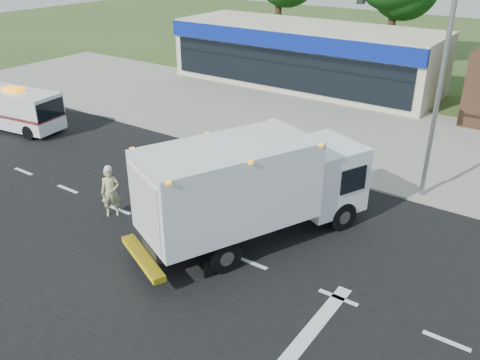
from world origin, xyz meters
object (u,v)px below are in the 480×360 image
at_px(ems_box_truck, 252,184).
at_px(ambulance_van, 19,109).
at_px(traffic_signal_pole, 424,71).
at_px(emergency_worker, 111,191).

distance_m(ems_box_truck, ambulance_van, 16.13).
relative_size(ems_box_truck, traffic_signal_pole, 1.06).
distance_m(emergency_worker, traffic_signal_pole, 12.12).
distance_m(ambulance_van, traffic_signal_pole, 19.96).
relative_size(ems_box_truck, emergency_worker, 4.24).
bearing_deg(ambulance_van, traffic_signal_pole, 5.15).
relative_size(ems_box_truck, ambulance_van, 1.66).
height_order(emergency_worker, ambulance_van, ambulance_van).
bearing_deg(emergency_worker, traffic_signal_pole, -3.44).
distance_m(emergency_worker, ambulance_van, 11.41).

